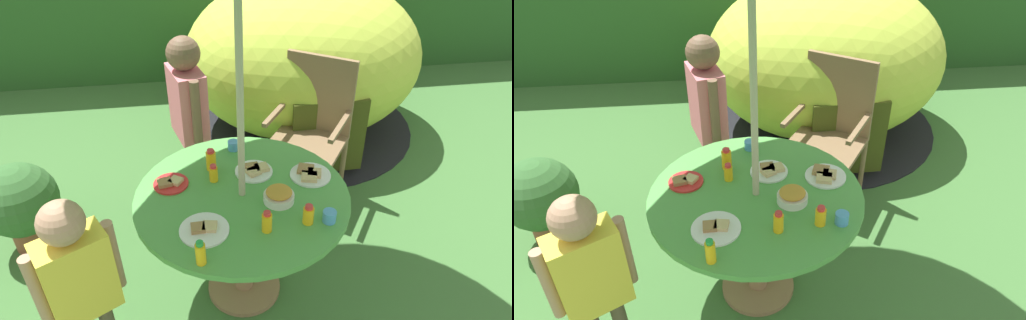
# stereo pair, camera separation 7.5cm
# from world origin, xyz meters

# --- Properties ---
(ground_plane) EXTENTS (10.00, 10.00, 0.02)m
(ground_plane) POSITION_xyz_m (0.00, 0.00, -0.01)
(ground_plane) COLOR #3D6B33
(hedge_backdrop) EXTENTS (9.00, 0.70, 1.60)m
(hedge_backdrop) POSITION_xyz_m (0.00, 3.48, 0.80)
(hedge_backdrop) COLOR #285623
(hedge_backdrop) RESTS_ON ground_plane
(garden_table) EXTENTS (1.15, 1.15, 0.75)m
(garden_table) POSITION_xyz_m (0.00, 0.00, 0.61)
(garden_table) COLOR #93704C
(garden_table) RESTS_ON ground_plane
(wooden_chair) EXTENTS (0.69, 0.68, 1.08)m
(wooden_chair) POSITION_xyz_m (0.63, 0.94, 0.60)
(wooden_chair) COLOR brown
(wooden_chair) RESTS_ON ground_plane
(dome_tent) EXTENTS (2.22, 2.22, 1.41)m
(dome_tent) POSITION_xyz_m (0.78, 1.96, 0.70)
(dome_tent) COLOR #B2C63F
(dome_tent) RESTS_ON ground_plane
(potted_plant) EXTENTS (0.49, 0.49, 0.64)m
(potted_plant) POSITION_xyz_m (-1.39, 0.59, 0.37)
(potted_plant) COLOR brown
(potted_plant) RESTS_ON ground_plane
(child_in_pink_shirt) EXTENTS (0.27, 0.43, 1.31)m
(child_in_pink_shirt) POSITION_xyz_m (-0.26, 0.92, 0.84)
(child_in_pink_shirt) COLOR navy
(child_in_pink_shirt) RESTS_ON ground_plane
(child_in_yellow_shirt) EXTENTS (0.35, 0.29, 1.14)m
(child_in_yellow_shirt) POSITION_xyz_m (-0.78, -0.43, 0.73)
(child_in_yellow_shirt) COLOR brown
(child_in_yellow_shirt) RESTS_ON ground_plane
(snack_bowl) EXTENTS (0.16, 0.16, 0.08)m
(snack_bowl) POSITION_xyz_m (0.18, -0.08, 0.79)
(snack_bowl) COLOR white
(snack_bowl) RESTS_ON garden_table
(plate_near_left) EXTENTS (0.24, 0.24, 0.03)m
(plate_near_left) POSITION_xyz_m (-0.22, -0.25, 0.76)
(plate_near_left) COLOR white
(plate_near_left) RESTS_ON garden_table
(plate_center_front) EXTENTS (0.19, 0.19, 0.03)m
(plate_center_front) POSITION_xyz_m (-0.38, 0.14, 0.77)
(plate_center_front) COLOR red
(plate_center_front) RESTS_ON garden_table
(plate_back_edge) EXTENTS (0.22, 0.22, 0.03)m
(plate_back_edge) POSITION_xyz_m (0.09, 0.18, 0.77)
(plate_back_edge) COLOR white
(plate_back_edge) RESTS_ON garden_table
(plate_near_right) EXTENTS (0.23, 0.23, 0.03)m
(plate_near_right) POSITION_xyz_m (0.40, 0.11, 0.77)
(plate_near_right) COLOR white
(plate_near_right) RESTS_ON garden_table
(juice_bottle_far_left) EXTENTS (0.06, 0.06, 0.13)m
(juice_bottle_far_left) POSITION_xyz_m (-0.15, 0.25, 0.82)
(juice_bottle_far_left) COLOR yellow
(juice_bottle_far_left) RESTS_ON garden_table
(juice_bottle_far_right) EXTENTS (0.05, 0.05, 0.12)m
(juice_bottle_far_right) POSITION_xyz_m (0.08, -0.30, 0.81)
(juice_bottle_far_right) COLOR yellow
(juice_bottle_far_right) RESTS_ON garden_table
(juice_bottle_center_back) EXTENTS (0.05, 0.05, 0.11)m
(juice_bottle_center_back) POSITION_xyz_m (0.29, -0.27, 0.80)
(juice_bottle_center_back) COLOR yellow
(juice_bottle_center_back) RESTS_ON garden_table
(juice_bottle_mid_left) EXTENTS (0.05, 0.05, 0.13)m
(juice_bottle_mid_left) POSITION_xyz_m (-0.24, -0.46, 0.81)
(juice_bottle_mid_left) COLOR yellow
(juice_bottle_mid_left) RESTS_ON garden_table
(juice_bottle_mid_right) EXTENTS (0.05, 0.05, 0.10)m
(juice_bottle_mid_right) POSITION_xyz_m (-0.14, 0.14, 0.80)
(juice_bottle_mid_right) COLOR yellow
(juice_bottle_mid_right) RESTS_ON garden_table
(cup_near) EXTENTS (0.07, 0.07, 0.06)m
(cup_near) POSITION_xyz_m (-0.00, 0.44, 0.78)
(cup_near) COLOR #4C99D8
(cup_near) RESTS_ON garden_table
(cup_far) EXTENTS (0.07, 0.07, 0.06)m
(cup_far) POSITION_xyz_m (0.40, -0.27, 0.79)
(cup_far) COLOR #4C99D8
(cup_far) RESTS_ON garden_table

